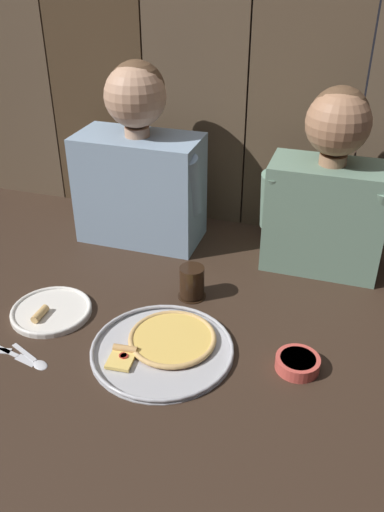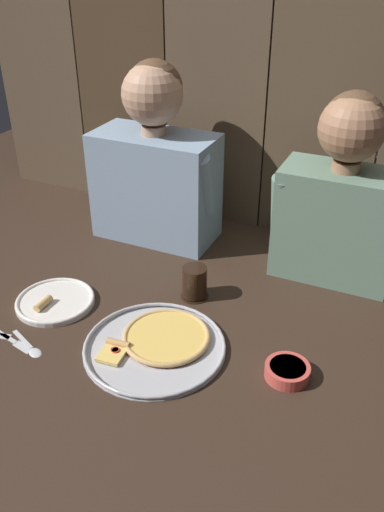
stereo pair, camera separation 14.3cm
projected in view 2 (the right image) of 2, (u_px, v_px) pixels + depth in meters
The scene contains 10 objects.
ground_plane at pixel (179, 331), 1.44m from camera, with size 3.20×3.20×0.00m, color #332319.
pizza_tray at pixel (158, 343), 1.38m from camera, with size 0.37×0.37×0.03m.
dinner_plate at pixel (55, 301), 1.54m from camera, with size 0.23×0.23×0.03m.
drinking_glass at pixel (195, 283), 1.55m from camera, with size 0.08×0.08×0.10m.
dipping_bowl at pixel (287, 371), 1.28m from camera, with size 0.11×0.11×0.03m.
table_knife at pixel (12, 340), 1.40m from camera, with size 0.16×0.05×0.01m.
table_spoon at pixel (31, 347), 1.38m from camera, with size 0.14×0.07×0.01m.
diner_left at pixel (155, 161), 1.76m from camera, with size 0.45×0.21×0.60m.
diner_right at pixel (341, 195), 1.55m from camera, with size 0.39×0.20×0.57m.
wooden_backdrop_wall at pixel (274, 22), 1.61m from camera, with size 2.19×0.03×1.38m.
Camera 2 is at (0.50, -1.01, 0.92)m, focal length 37.37 mm.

